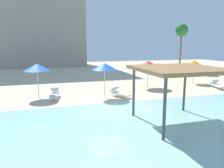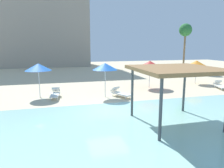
% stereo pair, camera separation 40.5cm
% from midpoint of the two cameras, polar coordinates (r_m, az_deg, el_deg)
% --- Properties ---
extents(ground_plane, '(80.00, 80.00, 0.00)m').
position_cam_midpoint_polar(ground_plane, '(13.35, -0.36, -7.17)').
color(ground_plane, beige).
extents(lagoon_water, '(44.00, 13.50, 0.04)m').
position_cam_midpoint_polar(lagoon_water, '(8.74, 8.83, -17.06)').
color(lagoon_water, '#99D1C6').
rests_on(lagoon_water, ground).
extents(shade_pavilion, '(4.06, 4.06, 2.96)m').
position_cam_midpoint_polar(shade_pavilion, '(11.05, 18.02, 3.33)').
color(shade_pavilion, '#42474C').
rests_on(shade_pavilion, ground).
extents(beach_umbrella_blue_1, '(2.03, 2.03, 2.67)m').
position_cam_midpoint_polar(beach_umbrella_blue_1, '(17.26, -18.78, 4.38)').
color(beach_umbrella_blue_1, silver).
rests_on(beach_umbrella_blue_1, ground).
extents(beach_umbrella_blue_2, '(1.96, 1.96, 2.70)m').
position_cam_midpoint_polar(beach_umbrella_blue_2, '(16.37, -1.19, 4.79)').
color(beach_umbrella_blue_2, silver).
rests_on(beach_umbrella_blue_2, ground).
extents(beach_umbrella_red_4, '(2.29, 2.29, 2.61)m').
position_cam_midpoint_polar(beach_umbrella_red_4, '(20.45, 10.80, 5.33)').
color(beach_umbrella_red_4, silver).
rests_on(beach_umbrella_red_4, ground).
extents(beach_umbrella_orange_5, '(1.95, 1.95, 2.48)m').
position_cam_midpoint_polar(beach_umbrella_orange_5, '(24.20, 22.45, 5.29)').
color(beach_umbrella_orange_5, silver).
rests_on(beach_umbrella_orange_5, ground).
extents(lounge_chair_1, '(1.13, 1.99, 0.74)m').
position_cam_midpoint_polar(lounge_chair_1, '(22.40, 27.75, -0.31)').
color(lounge_chair_1, white).
rests_on(lounge_chair_1, ground).
extents(lounge_chair_2, '(0.82, 1.95, 0.74)m').
position_cam_midpoint_polar(lounge_chair_2, '(16.98, -14.51, -2.52)').
color(lounge_chair_2, white).
rests_on(lounge_chair_2, ground).
extents(lounge_chair_3, '(1.37, 1.97, 0.74)m').
position_cam_midpoint_polar(lounge_chair_3, '(16.75, 2.83, -2.37)').
color(lounge_chair_3, white).
rests_on(lounge_chair_3, ground).
extents(palm_tree_1, '(1.90, 1.90, 7.29)m').
position_cam_midpoint_polar(palm_tree_1, '(34.35, 19.65, 13.32)').
color(palm_tree_1, brown).
rests_on(palm_tree_1, ground).
extents(hotel_block_0, '(20.67, 10.27, 20.71)m').
position_cam_midpoint_polar(hotel_block_0, '(45.98, -20.36, 17.69)').
color(hotel_block_0, '#9E9384').
rests_on(hotel_block_0, ground).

